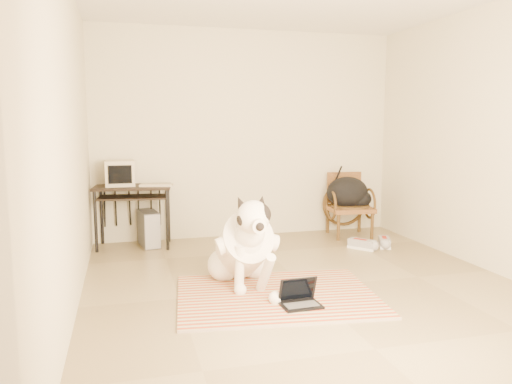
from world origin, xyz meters
name	(u,v)px	position (x,y,z in m)	size (l,w,h in m)	color
floor	(306,287)	(0.00, 0.00, 0.00)	(4.50, 4.50, 0.00)	#8D7B56
wall_back	(247,135)	(0.00, 2.25, 1.35)	(4.50, 4.50, 0.00)	beige
wall_front	(485,159)	(0.00, -2.25, 1.35)	(4.50, 4.50, 0.00)	beige
wall_left	(69,143)	(-2.00, 0.00, 1.35)	(4.50, 4.50, 0.00)	beige
wall_right	(498,139)	(2.00, 0.00, 1.35)	(4.50, 4.50, 0.00)	beige
rug	(277,296)	(-0.34, -0.17, 0.01)	(1.85, 1.50, 0.02)	red
dog	(244,247)	(-0.54, 0.19, 0.37)	(0.61, 1.28, 0.92)	white
laptop	(300,299)	(-0.23, -0.47, 0.08)	(0.33, 0.25, 0.23)	black
computer_desk	(133,195)	(-1.50, 1.96, 0.65)	(0.96, 0.61, 0.75)	black
crt_monitor	(120,173)	(-1.64, 2.02, 0.91)	(0.34, 0.33, 0.31)	beige
desk_keyboard	(156,185)	(-1.22, 1.86, 0.77)	(0.39, 0.14, 0.03)	beige
pc_tower	(149,228)	(-1.32, 1.97, 0.22)	(0.27, 0.49, 0.43)	#48484A
rattan_chair	(348,204)	(1.30, 1.87, 0.42)	(0.60, 0.59, 0.84)	brown
backpack	(349,193)	(1.29, 1.83, 0.57)	(0.60, 0.46, 0.42)	black
sneaker_left	(362,245)	(1.15, 1.15, 0.05)	(0.31, 0.35, 0.12)	white
sneaker_right	(384,242)	(1.47, 1.19, 0.05)	(0.24, 0.34, 0.11)	white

